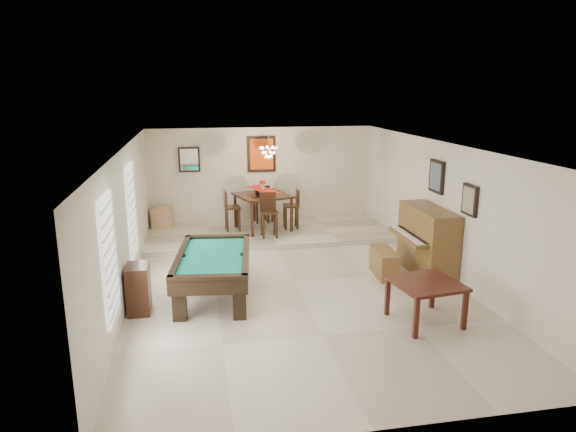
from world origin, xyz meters
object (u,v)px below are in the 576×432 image
object	(u,v)px
dining_chair_east	(291,209)
chandelier	(268,148)
flower_vase	(263,185)
dining_chair_west	(233,211)
piano_bench	(384,263)
dining_table	(263,209)
dining_chair_north	(261,203)
upright_piano	(420,242)
square_table	(425,302)
apothecary_chest	(138,289)
pool_table	(214,276)
dining_chair_south	(269,215)
corner_bench	(162,217)

from	to	relation	value
dining_chair_east	chandelier	xyz separation A→B (m)	(-0.59, -0.19, 1.57)
flower_vase	chandelier	distance (m)	0.97
flower_vase	dining_chair_west	world-z (taller)	flower_vase
piano_bench	dining_chair_west	distance (m)	4.39
piano_bench	dining_table	distance (m)	3.95
flower_vase	piano_bench	bearing A→B (deg)	-60.43
dining_chair_north	upright_piano	bearing A→B (deg)	115.04
square_table	apothecary_chest	size ratio (longest dim) A/B	1.21
apothecary_chest	dining_table	distance (m)	5.06
pool_table	dining_chair_north	size ratio (longest dim) A/B	2.26
dining_table	dining_chair_south	bearing A→B (deg)	-86.45
apothecary_chest	dining_chair_south	size ratio (longest dim) A/B	0.76
piano_bench	chandelier	size ratio (longest dim) A/B	1.55
dining_chair_north	dining_chair_west	size ratio (longest dim) A/B	0.99
apothecary_chest	dining_chair_south	distance (m)	4.48
dining_chair_east	piano_bench	bearing A→B (deg)	23.09
pool_table	piano_bench	bearing A→B (deg)	14.74
pool_table	corner_bench	distance (m)	4.71
square_table	apothecary_chest	xyz separation A→B (m)	(-4.48, 1.22, 0.07)
dining_table	dining_chair_south	world-z (taller)	dining_chair_south
dining_table	dining_chair_east	world-z (taller)	dining_table
piano_bench	apothecary_chest	distance (m)	4.69
flower_vase	dining_chair_west	distance (m)	1.00
dining_chair_south	dining_chair_east	distance (m)	0.97
dining_chair_north	piano_bench	bearing A→B (deg)	107.72
dining_table	dining_chair_north	bearing A→B (deg)	86.09
dining_chair_west	upright_piano	bearing A→B (deg)	-138.52
upright_piano	dining_chair_north	distance (m)	4.91
pool_table	square_table	size ratio (longest dim) A/B	2.33
pool_table	dining_chair_north	bearing A→B (deg)	79.28
dining_table	dining_chair_east	xyz separation A→B (m)	(0.71, -0.04, -0.00)
flower_vase	dining_chair_north	xyz separation A→B (m)	(0.05, 0.70, -0.64)
piano_bench	dining_chair_north	distance (m)	4.56
pool_table	corner_bench	xyz separation A→B (m)	(-1.13, 4.57, -0.01)
pool_table	dining_chair_south	xyz separation A→B (m)	(1.46, 3.14, 0.27)
upright_piano	dining_chair_west	bearing A→B (deg)	134.50
apothecary_chest	chandelier	size ratio (longest dim) A/B	1.35
piano_bench	chandelier	xyz separation A→B (m)	(-1.82, 3.20, 1.94)
square_table	piano_bench	size ratio (longest dim) A/B	1.05
square_table	dining_chair_east	bearing A→B (deg)	101.39
flower_vase	chandelier	xyz separation A→B (m)	(0.12, -0.23, 0.93)
pool_table	dining_chair_south	size ratio (longest dim) A/B	2.16
apothecary_chest	dining_table	size ratio (longest dim) A/B	0.66
piano_bench	dining_chair_east	world-z (taller)	dining_chair_east
piano_bench	upright_piano	bearing A→B (deg)	-3.19
dining_chair_north	apothecary_chest	bearing A→B (deg)	54.63
flower_vase	dining_chair_west	xyz separation A→B (m)	(-0.77, 0.01, -0.64)
apothecary_chest	dining_chair_south	xyz separation A→B (m)	(2.71, 3.56, 0.25)
piano_bench	dining_chair_east	distance (m)	3.62
dining_chair_west	dining_chair_north	bearing A→B (deg)	-52.73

